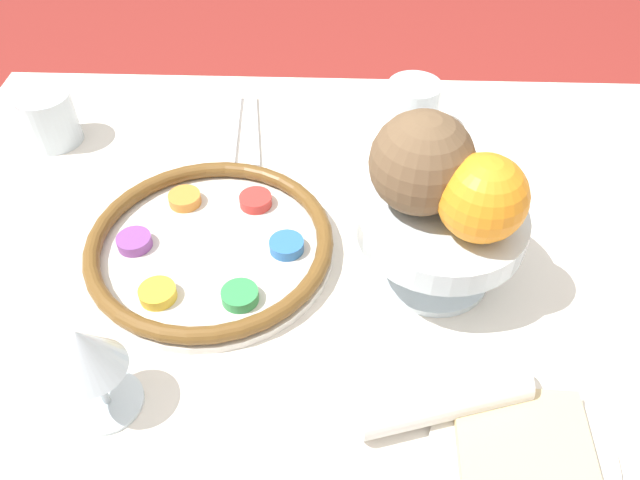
{
  "coord_description": "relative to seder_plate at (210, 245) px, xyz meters",
  "views": [
    {
      "loc": [
        -0.05,
        -0.51,
        1.26
      ],
      "look_at": [
        -0.07,
        -0.0,
        0.75
      ],
      "focal_mm": 35.0,
      "sensor_mm": 36.0,
      "label": 1
    }
  ],
  "objects": [
    {
      "name": "fork_left",
      "position": [
        -0.01,
        0.26,
        -0.01
      ],
      "size": [
        0.03,
        0.18,
        0.01
      ],
      "color": "silver",
      "rests_on": "dining_table"
    },
    {
      "name": "wine_glass",
      "position": [
        -0.07,
        -0.21,
        0.07
      ],
      "size": [
        0.07,
        0.07,
        0.12
      ],
      "color": "silver",
      "rests_on": "dining_table"
    },
    {
      "name": "napkin_roll",
      "position": [
        0.26,
        -0.2,
        0.01
      ],
      "size": [
        0.18,
        0.09,
        0.05
      ],
      "color": "white",
      "rests_on": "dining_table"
    },
    {
      "name": "seder_plate",
      "position": [
        0.0,
        0.0,
        0.0
      ],
      "size": [
        0.3,
        0.3,
        0.03
      ],
      "color": "silver",
      "rests_on": "dining_table"
    },
    {
      "name": "fork_right",
      "position": [
        0.02,
        0.26,
        -0.01
      ],
      "size": [
        0.04,
        0.18,
        0.01
      ],
      "color": "silver",
      "rests_on": "dining_table"
    },
    {
      "name": "dining_table",
      "position": [
        0.2,
        -0.01,
        -0.37
      ],
      "size": [
        1.23,
        0.85,
        0.71
      ],
      "color": "silver",
      "rests_on": "ground_plane"
    },
    {
      "name": "cup_mid",
      "position": [
        -0.27,
        0.22,
        0.02
      ],
      "size": [
        0.08,
        0.08,
        0.08
      ],
      "color": "silver",
      "rests_on": "dining_table"
    },
    {
      "name": "orange_fruit",
      "position": [
        0.3,
        -0.05,
        0.13
      ],
      "size": [
        0.09,
        0.09,
        0.09
      ],
      "color": "orange",
      "rests_on": "fruit_stand"
    },
    {
      "name": "cup_near",
      "position": [
        0.26,
        0.27,
        0.02
      ],
      "size": [
        0.08,
        0.08,
        0.08
      ],
      "color": "silver",
      "rests_on": "dining_table"
    },
    {
      "name": "bread_plate",
      "position": [
        0.33,
        -0.25,
        -0.01
      ],
      "size": [
        0.17,
        0.17,
        0.02
      ],
      "color": "silver",
      "rests_on": "dining_table"
    },
    {
      "name": "coconut",
      "position": [
        0.24,
        -0.01,
        0.14
      ],
      "size": [
        0.11,
        0.11,
        0.11
      ],
      "color": "brown",
      "rests_on": "fruit_stand"
    },
    {
      "name": "fruit_stand",
      "position": [
        0.27,
        -0.02,
        0.06
      ],
      "size": [
        0.19,
        0.19,
        0.1
      ],
      "color": "silver",
      "rests_on": "dining_table"
    }
  ]
}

